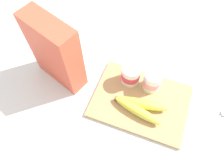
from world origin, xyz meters
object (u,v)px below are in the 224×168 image
at_px(cutting_board, 141,101).
at_px(banana_bunch, 140,107).
at_px(spoon, 220,117).
at_px(yogurt_cup_back, 152,81).
at_px(yogurt_cup_front, 131,74).
at_px(cereal_box, 56,53).

height_order(cutting_board, banana_bunch, banana_bunch).
bearing_deg(spoon, cutting_board, -172.06).
height_order(cutting_board, spoon, cutting_board).
xyz_separation_m(cutting_board, yogurt_cup_back, (0.02, 0.07, 0.05)).
height_order(yogurt_cup_front, spoon, yogurt_cup_front).
height_order(cutting_board, cereal_box, cereal_box).
distance_m(yogurt_cup_front, banana_bunch, 0.13).
bearing_deg(spoon, yogurt_cup_back, 173.79).
relative_size(cutting_board, spoon, 2.96).
relative_size(yogurt_cup_front, yogurt_cup_back, 0.98).
distance_m(yogurt_cup_front, spoon, 0.35).
bearing_deg(spoon, banana_bunch, -164.70).
distance_m(banana_bunch, spoon, 0.29).
xyz_separation_m(cutting_board, cereal_box, (-0.32, 0.01, 0.13)).
bearing_deg(cutting_board, yogurt_cup_back, 75.72).
distance_m(yogurt_cup_front, yogurt_cup_back, 0.08).
distance_m(cereal_box, spoon, 0.62).
bearing_deg(cutting_board, banana_bunch, -82.23).
xyz_separation_m(banana_bunch, spoon, (0.28, 0.08, -0.03)).
height_order(yogurt_cup_front, banana_bunch, yogurt_cup_front).
xyz_separation_m(yogurt_cup_front, banana_bunch, (0.07, -0.10, -0.02)).
height_order(cereal_box, yogurt_cup_front, cereal_box).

